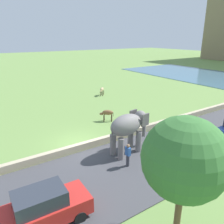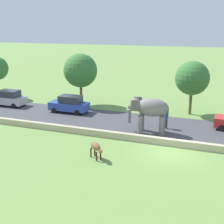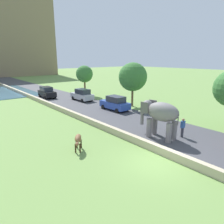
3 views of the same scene
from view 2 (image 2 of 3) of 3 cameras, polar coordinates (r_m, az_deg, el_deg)
ground_plane at (r=22.14m, az=10.90°, el=-7.46°), size 220.00×220.00×0.00m
elephant at (r=25.03m, az=7.04°, el=0.45°), size 1.71×3.54×2.99m
person_beside_elephant at (r=26.57m, az=10.21°, el=-1.37°), size 0.36×0.22×1.63m
car_silver at (r=35.51m, az=-18.96°, el=2.48°), size 1.87×4.04×1.80m
car_blue at (r=31.35m, az=-8.03°, el=1.47°), size 1.85×4.03×1.80m
cow_brown at (r=20.44m, az=-3.05°, el=-6.68°), size 1.10×1.31×1.15m
tree_near at (r=30.89m, az=14.90°, el=6.18°), size 3.37×3.37×5.39m
tree_mid at (r=33.68m, az=-5.98°, el=7.78°), size 3.72×3.72×5.78m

